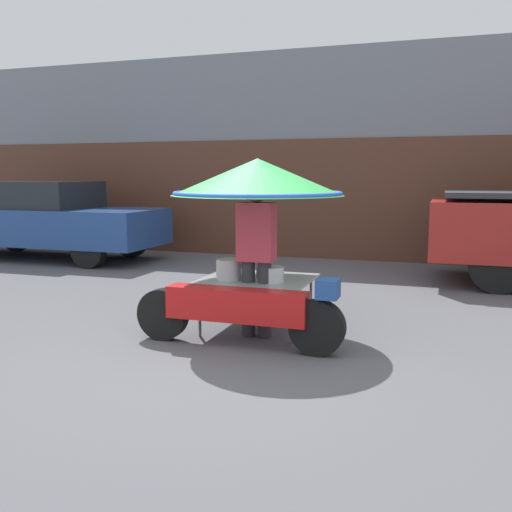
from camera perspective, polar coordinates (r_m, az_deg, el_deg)
ground_plane at (r=5.40m, az=-2.84°, el=-10.18°), size 36.00×36.00×0.00m
shopfront_building at (r=12.48m, az=10.07°, el=9.75°), size 28.00×2.06×4.16m
vendor_motorcycle_cart at (r=6.03m, az=-0.03°, el=5.83°), size 2.16×1.85×1.87m
vendor_person at (r=5.90m, az=0.05°, el=0.55°), size 0.38×0.22×1.63m
parked_car at (r=12.26m, az=-20.31°, el=3.48°), size 4.69×1.75×1.56m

